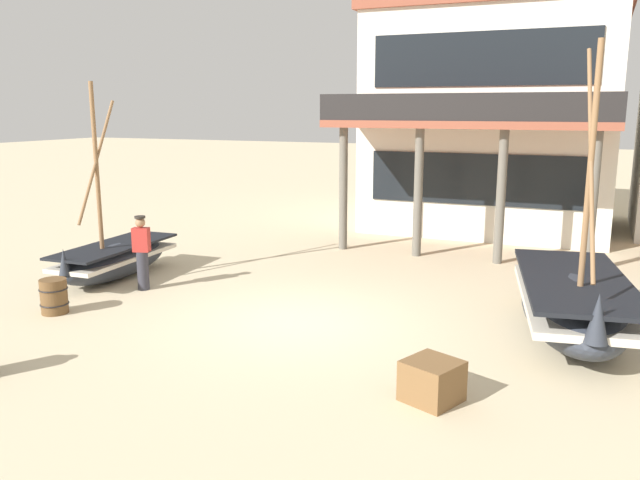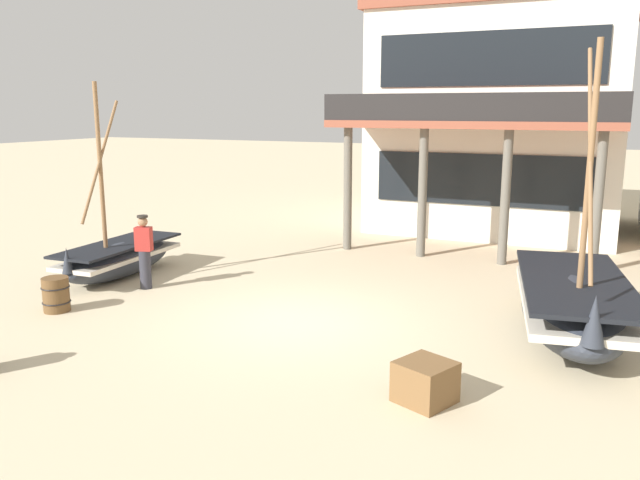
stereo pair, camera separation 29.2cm
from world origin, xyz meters
name	(u,v)px [view 2 (the right image)]	position (x,y,z in m)	size (l,w,h in m)	color
ground_plane	(298,320)	(0.00, 0.00, 0.00)	(120.00, 120.00, 0.00)	beige
fishing_boat_near_left	(119,258)	(-5.43, 1.10, 0.47)	(1.43, 3.60, 4.61)	#2D333D
fishing_boat_centre_large	(573,305)	(4.85, 1.20, 0.60)	(2.54, 4.74, 5.10)	#2D333D
fisherman_by_hull	(144,253)	(-4.15, 0.55, 0.83)	(0.41, 0.32, 1.68)	#33333D
wooden_barrel	(56,294)	(-4.69, -1.53, 0.35)	(0.56, 0.56, 0.70)	brown
cargo_crate	(425,382)	(3.17, -2.37, 0.29)	(0.70, 0.70, 0.58)	brown
harbor_building_main	(502,119)	(1.72, 12.01, 3.66)	(7.99, 9.65, 7.30)	silver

